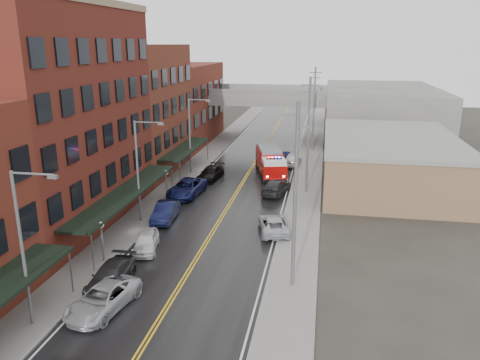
{
  "coord_description": "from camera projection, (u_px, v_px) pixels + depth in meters",
  "views": [
    {
      "loc": [
        8.7,
        -12.41,
        15.26
      ],
      "look_at": [
        1.32,
        28.44,
        3.0
      ],
      "focal_mm": 35.0,
      "sensor_mm": 36.0,
      "label": 1
    }
  ],
  "objects": [
    {
      "name": "globe_lamp_1",
      "position": [
        102.0,
        233.0,
        33.06
      ],
      "size": [
        0.44,
        0.44,
        3.12
      ],
      "color": "#59595B",
      "rests_on": "ground"
    },
    {
      "name": "parked_car_left_7",
      "position": [
        211.0,
        173.0,
        53.9
      ],
      "size": [
        2.66,
        5.27,
        1.47
      ],
      "primitive_type": "imported",
      "rotation": [
        0.0,
        0.0,
        -0.12
      ],
      "color": "black",
      "rests_on": "ground"
    },
    {
      "name": "awning_1",
      "position": [
        127.0,
        193.0,
        39.66
      ],
      "size": [
        2.6,
        18.0,
        3.09
      ],
      "color": "black",
      "rests_on": "ground"
    },
    {
      "name": "parked_car_right_3",
      "position": [
        283.0,
        156.0,
        61.8
      ],
      "size": [
        2.46,
        4.79,
        1.5
      ],
      "primitive_type": "imported",
      "rotation": [
        0.0,
        0.0,
        3.34
      ],
      "color": "black",
      "rests_on": "ground"
    },
    {
      "name": "sidewalk_right",
      "position": [
        305.0,
        208.0,
        44.56
      ],
      "size": [
        3.0,
        160.0,
        0.15
      ],
      "primitive_type": "cube",
      "color": "slate",
      "rests_on": "ground"
    },
    {
      "name": "brick_building_far",
      "position": [
        182.0,
        104.0,
        72.83
      ],
      "size": [
        9.0,
        20.0,
        12.0
      ],
      "primitive_type": "cube",
      "color": "maroon",
      "rests_on": "ground"
    },
    {
      "name": "utility_pole_1",
      "position": [
        308.0,
        134.0,
        47.53
      ],
      "size": [
        1.8,
        0.24,
        12.0
      ],
      "color": "#59595B",
      "rests_on": "ground"
    },
    {
      "name": "parked_car_left_4",
      "position": [
        146.0,
        242.0,
        35.5
      ],
      "size": [
        2.59,
        4.46,
        1.43
      ],
      "primitive_type": "imported",
      "rotation": [
        0.0,
        0.0,
        0.23
      ],
      "color": "silver",
      "rests_on": "ground"
    },
    {
      "name": "curb_left",
      "position": [
        174.0,
        200.0,
        46.77
      ],
      "size": [
        0.3,
        160.0,
        0.15
      ],
      "primitive_type": "cube",
      "color": "gray",
      "rests_on": "ground"
    },
    {
      "name": "globe_lamp_2",
      "position": [
        166.0,
        178.0,
        46.27
      ],
      "size": [
        0.44,
        0.44,
        3.12
      ],
      "color": "#59595B",
      "rests_on": "ground"
    },
    {
      "name": "parked_car_right_0",
      "position": [
        274.0,
        224.0,
        38.93
      ],
      "size": [
        3.36,
        5.38,
        1.39
      ],
      "primitive_type": "imported",
      "rotation": [
        0.0,
        0.0,
        3.37
      ],
      "color": "#B2B5BA",
      "rests_on": "ground"
    },
    {
      "name": "curb_right",
      "position": [
        287.0,
        207.0,
        44.84
      ],
      "size": [
        0.3,
        160.0,
        0.15
      ],
      "primitive_type": "cube",
      "color": "gray",
      "rests_on": "ground"
    },
    {
      "name": "sidewalk_left",
      "position": [
        159.0,
        199.0,
        47.05
      ],
      "size": [
        3.0,
        160.0,
        0.15
      ],
      "primitive_type": "cube",
      "color": "slate",
      "rests_on": "ground"
    },
    {
      "name": "parked_car_right_1",
      "position": [
        276.0,
        187.0,
        48.88
      ],
      "size": [
        3.07,
        5.48,
        1.5
      ],
      "primitive_type": "imported",
      "rotation": [
        0.0,
        0.0,
        2.94
      ],
      "color": "#242527",
      "rests_on": "ground"
    },
    {
      "name": "right_far_block",
      "position": [
        380.0,
        111.0,
        79.38
      ],
      "size": [
        18.0,
        30.0,
        8.0
      ],
      "primitive_type": "cube",
      "color": "slate",
      "rests_on": "ground"
    },
    {
      "name": "brick_building_c",
      "position": [
        138.0,
        110.0,
        55.89
      ],
      "size": [
        9.0,
        15.0,
        15.0
      ],
      "primitive_type": "cube",
      "color": "maroon",
      "rests_on": "ground"
    },
    {
      "name": "street_lamp_2",
      "position": [
        192.0,
        131.0,
        54.92
      ],
      "size": [
        2.64,
        0.22,
        9.0
      ],
      "color": "#59595B",
      "rests_on": "ground"
    },
    {
      "name": "overpass",
      "position": [
        269.0,
        103.0,
        74.33
      ],
      "size": [
        40.0,
        10.0,
        7.5
      ],
      "color": "slate",
      "rests_on": "ground"
    },
    {
      "name": "parked_car_left_5",
      "position": [
        166.0,
        212.0,
        41.59
      ],
      "size": [
        1.99,
        4.87,
        1.57
      ],
      "primitive_type": "imported",
      "rotation": [
        0.0,
        0.0,
        0.07
      ],
      "color": "black",
      "rests_on": "ground"
    },
    {
      "name": "tan_building",
      "position": [
        389.0,
        162.0,
        51.83
      ],
      "size": [
        14.0,
        22.0,
        5.0
      ],
      "primitive_type": "cube",
      "color": "#8D704C",
      "rests_on": "ground"
    },
    {
      "name": "street_lamp_1",
      "position": [
        140.0,
        165.0,
        39.82
      ],
      "size": [
        2.64,
        0.22,
        9.0
      ],
      "color": "#59595B",
      "rests_on": "ground"
    },
    {
      "name": "road",
      "position": [
        230.0,
        204.0,
        45.83
      ],
      "size": [
        11.0,
        160.0,
        0.02
      ],
      "primitive_type": "cube",
      "color": "black",
      "rests_on": "ground"
    },
    {
      "name": "parked_car_left_2",
      "position": [
        103.0,
        299.0,
        27.55
      ],
      "size": [
        3.35,
        5.67,
        1.48
      ],
      "primitive_type": "imported",
      "rotation": [
        0.0,
        0.0,
        -0.18
      ],
      "color": "#A5A9AE",
      "rests_on": "ground"
    },
    {
      "name": "brick_building_b",
      "position": [
        56.0,
        120.0,
        38.94
      ],
      "size": [
        9.0,
        20.0,
        18.0
      ],
      "primitive_type": "cube",
      "color": "#5C1E18",
      "rests_on": "ground"
    },
    {
      "name": "parked_car_left_6",
      "position": [
        187.0,
        188.0,
        48.17
      ],
      "size": [
        3.26,
        6.22,
        1.67
      ],
      "primitive_type": "imported",
      "rotation": [
        0.0,
        0.0,
        -0.08
      ],
      "color": "#111541",
      "rests_on": "ground"
    },
    {
      "name": "parked_car_left_3",
      "position": [
        111.0,
        276.0,
        30.21
      ],
      "size": [
        2.17,
        5.09,
        1.46
      ],
      "primitive_type": "imported",
      "rotation": [
        0.0,
        0.0,
        0.02
      ],
      "color": "black",
      "rests_on": "ground"
    },
    {
      "name": "utility_pole_0",
      "position": [
        295.0,
        194.0,
        28.66
      ],
      "size": [
        1.8,
        0.24,
        12.0
      ],
      "color": "#59595B",
      "rests_on": "ground"
    },
    {
      "name": "fire_truck",
      "position": [
        271.0,
        161.0,
        55.42
      ],
      "size": [
        4.98,
        8.86,
        3.09
      ],
      "rotation": [
        0.0,
        0.0,
        0.25
      ],
      "color": "#A30907",
      "rests_on": "ground"
    },
    {
      "name": "parked_car_right_2",
      "position": [
        293.0,
        159.0,
        60.04
      ],
      "size": [
        2.14,
        4.83,
        1.62
      ],
      "primitive_type": "imported",
      "rotation": [
        0.0,
        0.0,
        3.09
      ],
      "color": "white",
      "rests_on": "ground"
    },
    {
      "name": "utility_pole_2",
      "position": [
        314.0,
        108.0,
        66.41
      ],
      "size": [
        1.8,
        0.24,
        12.0
      ],
      "color": "#59595B",
      "rests_on": "ground"
    },
    {
      "name": "awning_2",
      "position": [
        186.0,
        149.0,
        56.17
      ],
      "size": [
        2.6,
        13.0,
        3.09
      ],
      "color": "black",
      "rests_on": "ground"
    },
    {
      "name": "street_lamp_0",
      "position": [
        25.0,
        241.0,
        24.72
      ],
      "size": [
        2.64,
        0.22,
        9.0
      ],
      "color": "#59595B",
      "rests_on": "ground"
    }
  ]
}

